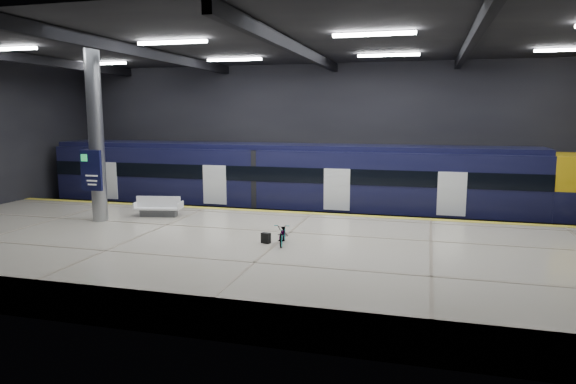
% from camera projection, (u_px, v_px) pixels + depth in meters
% --- Properties ---
extents(ground, '(30.00, 30.00, 0.00)m').
position_uv_depth(ground, '(296.00, 254.00, 19.96)').
color(ground, black).
rests_on(ground, ground).
extents(room_shell, '(30.10, 16.10, 8.05)m').
position_uv_depth(room_shell, '(297.00, 105.00, 19.10)').
color(room_shell, black).
rests_on(room_shell, ground).
extents(platform, '(30.00, 11.00, 1.10)m').
position_uv_depth(platform, '(278.00, 258.00, 17.49)').
color(platform, beige).
rests_on(platform, ground).
extents(safety_strip, '(30.00, 0.40, 0.01)m').
position_uv_depth(safety_strip, '(312.00, 213.00, 22.42)').
color(safety_strip, gold).
rests_on(safety_strip, platform).
extents(rails, '(30.00, 1.52, 0.16)m').
position_uv_depth(rails, '(324.00, 223.00, 25.19)').
color(rails, gray).
rests_on(rails, ground).
extents(train, '(29.40, 2.84, 3.79)m').
position_uv_depth(train, '(317.00, 183.00, 24.98)').
color(train, black).
rests_on(train, ground).
extents(bench, '(2.06, 1.16, 0.86)m').
position_uv_depth(bench, '(159.00, 209.00, 21.76)').
color(bench, '#595B60').
rests_on(bench, platform).
extents(bicycle, '(0.72, 1.46, 0.74)m').
position_uv_depth(bicycle, '(283.00, 234.00, 17.04)').
color(bicycle, '#99999E').
rests_on(bicycle, platform).
extents(pannier_bag, '(0.34, 0.27, 0.35)m').
position_uv_depth(pannier_bag, '(266.00, 238.00, 17.23)').
color(pannier_bag, black).
rests_on(pannier_bag, platform).
extents(info_column, '(0.90, 0.78, 6.90)m').
position_uv_depth(info_column, '(96.00, 138.00, 20.39)').
color(info_column, '#9EA0A5').
rests_on(info_column, platform).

